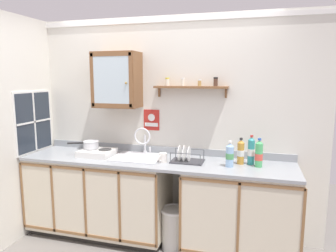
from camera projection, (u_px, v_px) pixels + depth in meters
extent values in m
cube|color=silver|center=(164.00, 127.00, 3.59)|extent=(3.56, 0.05, 2.47)
cube|color=white|center=(162.00, 20.00, 3.38)|extent=(3.56, 0.02, 0.05)
cube|color=black|center=(102.00, 228.00, 3.66)|extent=(1.55, 0.57, 0.08)
cube|color=beige|center=(100.00, 193.00, 3.56)|extent=(1.58, 0.63, 0.82)
cube|color=brown|center=(83.00, 169.00, 3.20)|extent=(1.58, 0.01, 0.03)
cube|color=brown|center=(86.00, 235.00, 3.31)|extent=(1.58, 0.01, 0.03)
cube|color=brown|center=(22.00, 196.00, 3.47)|extent=(0.02, 0.01, 0.75)
cube|color=brown|center=(53.00, 199.00, 3.37)|extent=(0.02, 0.01, 0.75)
cube|color=brown|center=(85.00, 203.00, 3.26)|extent=(0.02, 0.01, 0.75)
cube|color=brown|center=(119.00, 208.00, 3.15)|extent=(0.02, 0.01, 0.75)
cube|color=brown|center=(156.00, 212.00, 3.05)|extent=(0.02, 0.01, 0.75)
cube|color=black|center=(239.00, 248.00, 3.23)|extent=(1.07, 0.57, 0.08)
cube|color=beige|center=(240.00, 208.00, 3.14)|extent=(1.10, 0.63, 0.82)
cube|color=brown|center=(240.00, 183.00, 2.78)|extent=(1.10, 0.01, 0.03)
cube|color=brown|center=(180.00, 215.00, 2.98)|extent=(0.02, 0.01, 0.75)
cube|color=brown|center=(238.00, 222.00, 2.83)|extent=(0.02, 0.01, 0.75)
cube|color=brown|center=(303.00, 230.00, 2.69)|extent=(0.02, 0.01, 0.75)
cube|color=gray|center=(154.00, 161.00, 3.32)|extent=(2.92, 0.66, 0.03)
cube|color=gray|center=(163.00, 150.00, 3.60)|extent=(2.92, 0.02, 0.08)
cube|color=silver|center=(137.00, 157.00, 3.39)|extent=(0.53, 0.44, 0.01)
cube|color=slate|center=(137.00, 168.00, 3.41)|extent=(0.45, 0.36, 0.01)
cube|color=slate|center=(143.00, 159.00, 3.57)|extent=(0.45, 0.01, 0.12)
cube|color=slate|center=(131.00, 168.00, 3.22)|extent=(0.45, 0.01, 0.12)
cylinder|color=#4C4C51|center=(137.00, 169.00, 3.41)|extent=(0.04, 0.04, 0.01)
cylinder|color=silver|center=(145.00, 152.00, 3.61)|extent=(0.05, 0.05, 0.02)
cylinder|color=silver|center=(145.00, 143.00, 3.60)|extent=(0.02, 0.02, 0.19)
torus|color=silver|center=(142.00, 136.00, 3.50)|extent=(0.20, 0.02, 0.20)
cylinder|color=silver|center=(150.00, 149.00, 3.59)|extent=(0.02, 0.02, 0.05)
cube|color=silver|center=(97.00, 153.00, 3.48)|extent=(0.36, 0.32, 0.07)
cylinder|color=#2D2D2D|center=(91.00, 149.00, 3.52)|extent=(0.14, 0.14, 0.01)
cylinder|color=#2D2D2D|center=(105.00, 150.00, 3.47)|extent=(0.14, 0.14, 0.01)
cylinder|color=black|center=(83.00, 155.00, 3.37)|extent=(0.03, 0.02, 0.03)
cylinder|color=black|center=(98.00, 156.00, 3.32)|extent=(0.03, 0.02, 0.03)
cylinder|color=silver|center=(91.00, 145.00, 3.51)|extent=(0.17, 0.17, 0.08)
torus|color=silver|center=(91.00, 141.00, 3.51)|extent=(0.18, 0.18, 0.01)
cylinder|color=black|center=(75.00, 143.00, 3.48)|extent=(0.16, 0.10, 0.02)
cylinder|color=#8CB7E0|center=(230.00, 157.00, 3.04)|extent=(0.08, 0.08, 0.20)
cone|color=#8CB7E0|center=(230.00, 145.00, 3.02)|extent=(0.07, 0.07, 0.03)
cylinder|color=white|center=(230.00, 142.00, 3.02)|extent=(0.03, 0.03, 0.02)
cylinder|color=#4C9959|center=(230.00, 156.00, 3.04)|extent=(0.08, 0.08, 0.06)
cylinder|color=teal|center=(251.00, 152.00, 3.12)|extent=(0.07, 0.07, 0.25)
cone|color=teal|center=(252.00, 139.00, 3.10)|extent=(0.06, 0.06, 0.03)
cylinder|color=red|center=(252.00, 136.00, 3.09)|extent=(0.03, 0.03, 0.02)
cylinder|color=white|center=(251.00, 152.00, 3.12)|extent=(0.07, 0.07, 0.07)
cylinder|color=#4CB266|center=(259.00, 155.00, 3.03)|extent=(0.07, 0.07, 0.23)
cone|color=#4CB266|center=(259.00, 142.00, 3.01)|extent=(0.07, 0.07, 0.03)
cylinder|color=#2D59B2|center=(260.00, 139.00, 3.01)|extent=(0.03, 0.03, 0.02)
cylinder|color=#D84C3F|center=(259.00, 157.00, 3.04)|extent=(0.08, 0.08, 0.07)
cylinder|color=gold|center=(241.00, 153.00, 3.13)|extent=(0.07, 0.07, 0.22)
cone|color=gold|center=(241.00, 141.00, 3.11)|extent=(0.07, 0.07, 0.03)
cylinder|color=#262626|center=(241.00, 139.00, 3.11)|extent=(0.03, 0.03, 0.02)
cylinder|color=white|center=(241.00, 153.00, 3.13)|extent=(0.07, 0.07, 0.06)
cube|color=#333338|center=(187.00, 161.00, 3.23)|extent=(0.33, 0.24, 0.01)
cylinder|color=#4C4F54|center=(170.00, 157.00, 3.16)|extent=(0.01, 0.01, 0.10)
cylinder|color=#4C4F54|center=(200.00, 160.00, 3.08)|extent=(0.01, 0.01, 0.10)
cylinder|color=#4C4F54|center=(176.00, 153.00, 3.37)|extent=(0.01, 0.01, 0.10)
cylinder|color=#4C4F54|center=(204.00, 154.00, 3.28)|extent=(0.01, 0.01, 0.10)
cylinder|color=#4C4F54|center=(185.00, 154.00, 3.11)|extent=(0.31, 0.01, 0.01)
cylinder|color=#4C4F54|center=(190.00, 149.00, 3.32)|extent=(0.31, 0.01, 0.01)
cylinder|color=white|center=(180.00, 153.00, 3.24)|extent=(0.01, 0.17, 0.17)
cylinder|color=white|center=(184.00, 153.00, 3.23)|extent=(0.01, 0.17, 0.17)
cylinder|color=white|center=(189.00, 154.00, 3.21)|extent=(0.01, 0.16, 0.16)
cylinder|color=white|center=(163.00, 158.00, 3.21)|extent=(0.08, 0.08, 0.10)
torus|color=white|center=(160.00, 158.00, 3.17)|extent=(0.03, 0.07, 0.07)
cube|color=brown|center=(117.00, 80.00, 3.48)|extent=(0.51, 0.29, 0.62)
cube|color=silver|center=(111.00, 80.00, 3.33)|extent=(0.42, 0.01, 0.51)
cube|color=brown|center=(92.00, 80.00, 3.39)|extent=(0.04, 0.01, 0.58)
cube|color=brown|center=(131.00, 80.00, 3.27)|extent=(0.04, 0.01, 0.58)
cube|color=brown|center=(110.00, 54.00, 3.29)|extent=(0.48, 0.01, 0.05)
cube|color=brown|center=(112.00, 106.00, 3.38)|extent=(0.48, 0.01, 0.05)
sphere|color=olive|center=(126.00, 83.00, 3.28)|extent=(0.02, 0.02, 0.02)
cube|color=brown|center=(191.00, 87.00, 3.34)|extent=(0.81, 0.14, 0.02)
cube|color=brown|center=(159.00, 92.00, 3.50)|extent=(0.02, 0.03, 0.10)
cube|color=brown|center=(226.00, 93.00, 3.30)|extent=(0.02, 0.03, 0.10)
cylinder|color=silver|center=(167.00, 82.00, 3.40)|extent=(0.04, 0.04, 0.07)
cylinder|color=yellow|center=(167.00, 78.00, 3.39)|extent=(0.05, 0.05, 0.02)
cylinder|color=silver|center=(183.00, 83.00, 3.35)|extent=(0.04, 0.04, 0.07)
cylinder|color=white|center=(183.00, 78.00, 3.34)|extent=(0.04, 0.04, 0.02)
cylinder|color=tan|center=(200.00, 83.00, 3.30)|extent=(0.04, 0.04, 0.06)
cylinder|color=white|center=(200.00, 80.00, 3.29)|extent=(0.04, 0.04, 0.02)
cylinder|color=#4C3326|center=(216.00, 82.00, 3.27)|extent=(0.04, 0.04, 0.08)
cylinder|color=black|center=(216.00, 78.00, 3.26)|extent=(0.05, 0.05, 0.02)
cube|color=#B2261E|center=(152.00, 120.00, 3.59)|extent=(0.19, 0.01, 0.24)
cube|color=white|center=(151.00, 125.00, 3.59)|extent=(0.16, 0.00, 0.04)
cylinder|color=white|center=(151.00, 117.00, 3.58)|extent=(0.08, 0.00, 0.08)
cube|color=#262D38|center=(34.00, 122.00, 3.62)|extent=(0.01, 0.57, 0.67)
cube|color=white|center=(33.00, 122.00, 3.62)|extent=(0.02, 0.61, 0.72)
cube|color=white|center=(35.00, 122.00, 3.62)|extent=(0.01, 0.02, 0.67)
cube|color=white|center=(35.00, 122.00, 3.62)|extent=(0.01, 0.57, 0.02)
cylinder|color=silver|center=(174.00, 229.00, 3.28)|extent=(0.27, 0.27, 0.43)
torus|color=white|center=(174.00, 210.00, 3.25)|extent=(0.30, 0.30, 0.03)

